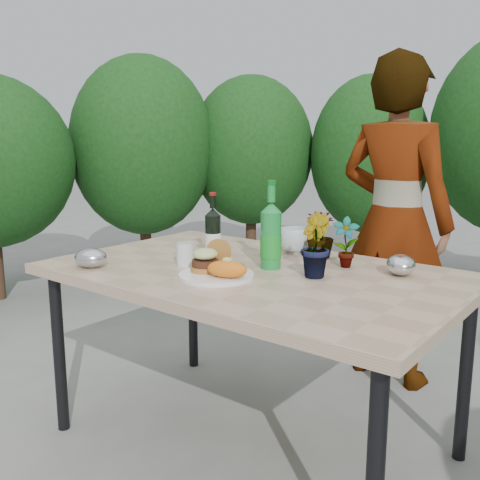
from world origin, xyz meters
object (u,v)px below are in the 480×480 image
Objects in this scene: person at (394,222)px; dinner_plate at (216,275)px; patio_table at (252,283)px; wine_bottle at (213,235)px.

dinner_plate is at bearing 84.34° from person.
wine_bottle is (-0.24, 0.05, 0.16)m from patio_table.
dinner_plate is 0.17× the size of person.
wine_bottle is 1.01m from person.
person is at bearing 79.17° from patio_table.
patio_table is 0.20m from dinner_plate.
dinner_plate is (-0.03, -0.18, 0.06)m from patio_table.
person is (0.43, 0.92, -0.02)m from wine_bottle.
patio_table is 0.30m from wine_bottle.
person is (0.18, 0.97, 0.14)m from patio_table.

